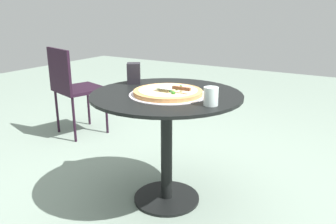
# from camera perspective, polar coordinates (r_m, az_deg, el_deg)

# --- Properties ---
(ground_plane) EXTENTS (10.00, 10.00, 0.00)m
(ground_plane) POSITION_cam_1_polar(r_m,az_deg,el_deg) (2.33, -0.23, -14.22)
(ground_plane) COLOR gray
(patio_table) EXTENTS (0.91, 0.91, 0.72)m
(patio_table) POSITION_cam_1_polar(r_m,az_deg,el_deg) (2.10, -0.25, -1.40)
(patio_table) COLOR black
(patio_table) RESTS_ON ground
(pizza_on_tray) EXTENTS (0.46, 0.46, 0.05)m
(pizza_on_tray) POSITION_cam_1_polar(r_m,az_deg,el_deg) (2.01, 0.00, 3.27)
(pizza_on_tray) COLOR silver
(pizza_on_tray) RESTS_ON patio_table
(pizza_server) EXTENTS (0.08, 0.21, 0.02)m
(pizza_server) POSITION_cam_1_polar(r_m,az_deg,el_deg) (1.95, 0.94, 4.02)
(pizza_server) COLOR silver
(pizza_server) RESTS_ON pizza_on_tray
(drinking_cup) EXTENTS (0.08, 0.08, 0.10)m
(drinking_cup) POSITION_cam_1_polar(r_m,az_deg,el_deg) (1.80, 7.14, 2.61)
(drinking_cup) COLOR silver
(drinking_cup) RESTS_ON patio_table
(napkin_dispenser) EXTENTS (0.12, 0.12, 0.14)m
(napkin_dispenser) POSITION_cam_1_polar(r_m,az_deg,el_deg) (2.32, -5.70, 6.42)
(napkin_dispenser) COLOR black
(napkin_dispenser) RESTS_ON patio_table
(patio_chair_near) EXTENTS (0.51, 0.51, 0.85)m
(patio_chair_near) POSITION_cam_1_polar(r_m,az_deg,el_deg) (3.39, -15.58, 4.44)
(patio_chair_near) COLOR black
(patio_chair_near) RESTS_ON ground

